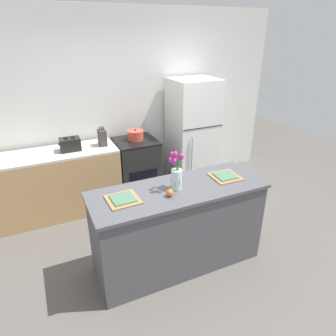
{
  "coord_description": "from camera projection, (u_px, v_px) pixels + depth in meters",
  "views": [
    {
      "loc": [
        -1.2,
        -2.34,
        2.38
      ],
      "look_at": [
        0.0,
        0.25,
        1.06
      ],
      "focal_mm": 32.0,
      "sensor_mm": 36.0,
      "label": 1
    }
  ],
  "objects": [
    {
      "name": "back_counter",
      "position": [
        57.0,
        184.0,
        4.11
      ],
      "size": [
        1.68,
        0.6,
        0.92
      ],
      "color": "tan",
      "rests_on": "ground_plane"
    },
    {
      "name": "toaster",
      "position": [
        70.0,
        144.0,
        3.96
      ],
      "size": [
        0.28,
        0.18,
        0.17
      ],
      "color": "black",
      "rests_on": "back_counter"
    },
    {
      "name": "refrigerator",
      "position": [
        192.0,
        135.0,
        4.74
      ],
      "size": [
        0.68,
        0.67,
        1.73
      ],
      "color": "white",
      "rests_on": "ground_plane"
    },
    {
      "name": "cooking_pot",
      "position": [
        136.0,
        135.0,
        4.35
      ],
      "size": [
        0.24,
        0.24,
        0.16
      ],
      "color": "#CC4C38",
      "rests_on": "stove_range"
    },
    {
      "name": "ground_plane",
      "position": [
        177.0,
        261.0,
        3.39
      ],
      "size": [
        10.0,
        10.0,
        0.0
      ],
      "primitive_type": "plane",
      "color": "#59544F"
    },
    {
      "name": "pear_figurine",
      "position": [
        170.0,
        192.0,
        2.83
      ],
      "size": [
        0.07,
        0.07,
        0.11
      ],
      "color": "#C66B33",
      "rests_on": "kitchen_island"
    },
    {
      "name": "knife_block",
      "position": [
        102.0,
        138.0,
        4.12
      ],
      "size": [
        0.1,
        0.14,
        0.27
      ],
      "color": "#3D3833",
      "rests_on": "back_counter"
    },
    {
      "name": "back_wall",
      "position": [
        119.0,
        106.0,
        4.47
      ],
      "size": [
        5.2,
        0.08,
        2.7
      ],
      "color": "silver",
      "rests_on": "ground_plane"
    },
    {
      "name": "stove_range",
      "position": [
        137.0,
        169.0,
        4.55
      ],
      "size": [
        0.6,
        0.61,
        0.92
      ],
      "color": "black",
      "rests_on": "ground_plane"
    },
    {
      "name": "plate_setting_left",
      "position": [
        123.0,
        199.0,
        2.78
      ],
      "size": [
        0.3,
        0.3,
        0.02
      ],
      "color": "olive",
      "rests_on": "kitchen_island"
    },
    {
      "name": "flower_vase",
      "position": [
        176.0,
        174.0,
        2.92
      ],
      "size": [
        0.14,
        0.17,
        0.43
      ],
      "color": "silver",
      "rests_on": "kitchen_island"
    },
    {
      "name": "kitchen_island",
      "position": [
        178.0,
        227.0,
        3.19
      ],
      "size": [
        1.8,
        0.66,
        0.94
      ],
      "color": "#4C4C51",
      "rests_on": "ground_plane"
    },
    {
      "name": "plate_setting_right",
      "position": [
        225.0,
        176.0,
        3.22
      ],
      "size": [
        0.3,
        0.3,
        0.02
      ],
      "color": "olive",
      "rests_on": "kitchen_island"
    }
  ]
}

